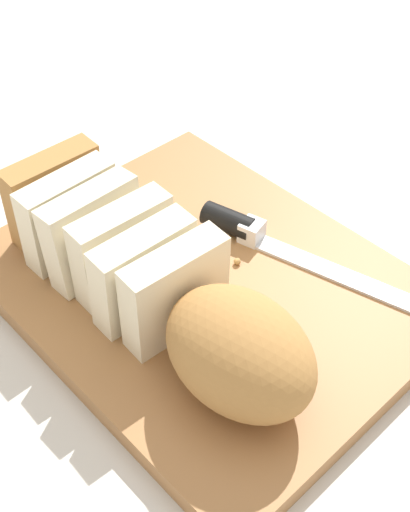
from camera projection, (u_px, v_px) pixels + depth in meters
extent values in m
plane|color=beige|center=(205.00, 296.00, 0.61)|extent=(3.00, 3.00, 0.00)
cube|color=#9E6B3D|center=(205.00, 288.00, 0.61)|extent=(0.39, 0.32, 0.02)
ellipsoid|color=#A8753D|center=(239.00, 352.00, 0.49)|extent=(0.13, 0.10, 0.09)
cube|color=beige|center=(175.00, 292.00, 0.53)|extent=(0.04, 0.09, 0.09)
cube|color=beige|center=(144.00, 273.00, 0.54)|extent=(0.04, 0.09, 0.09)
cube|color=beige|center=(123.00, 249.00, 0.57)|extent=(0.03, 0.09, 0.09)
cube|color=beige|center=(94.00, 233.00, 0.58)|extent=(0.03, 0.09, 0.09)
cube|color=beige|center=(70.00, 215.00, 0.60)|extent=(0.03, 0.09, 0.09)
cube|color=#A8753D|center=(54.00, 195.00, 0.62)|extent=(0.04, 0.09, 0.09)
cube|color=silver|center=(360.00, 283.00, 0.59)|extent=(0.22, 0.07, 0.00)
cylinder|color=black|center=(228.00, 221.00, 0.64)|extent=(0.06, 0.03, 0.02)
cube|color=silver|center=(252.00, 231.00, 0.63)|extent=(0.02, 0.03, 0.02)
sphere|color=tan|center=(214.00, 308.00, 0.57)|extent=(0.01, 0.01, 0.01)
sphere|color=tan|center=(237.00, 261.00, 0.61)|extent=(0.01, 0.01, 0.01)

